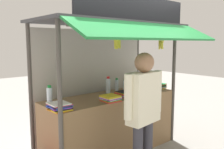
% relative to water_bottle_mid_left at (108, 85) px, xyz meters
% --- Properties ---
extents(stall_counter, '(2.30, 0.77, 0.96)m').
position_rel_water_bottle_mid_left_xyz_m(stall_counter, '(-0.08, -0.19, -0.62)').
color(stall_counter, olive).
rests_on(stall_counter, ground).
extents(stall_structure, '(2.50, 1.65, 2.49)m').
position_rel_water_bottle_mid_left_xyz_m(stall_structure, '(-0.08, -0.07, 0.43)').
color(stall_structure, '#4C4742').
rests_on(stall_structure, ground).
extents(water_bottle_mid_left, '(0.08, 0.08, 0.29)m').
position_rel_water_bottle_mid_left_xyz_m(water_bottle_mid_left, '(0.00, 0.00, 0.00)').
color(water_bottle_mid_left, silver).
rests_on(water_bottle_mid_left, stall_counter).
extents(water_bottle_front_right, '(0.08, 0.08, 0.28)m').
position_rel_water_bottle_mid_left_xyz_m(water_bottle_front_right, '(-1.13, -0.10, -0.00)').
color(water_bottle_front_right, silver).
rests_on(water_bottle_front_right, stall_counter).
extents(water_bottle_far_right, '(0.07, 0.07, 0.24)m').
position_rel_water_bottle_mid_left_xyz_m(water_bottle_far_right, '(0.23, 0.03, -0.02)').
color(water_bottle_far_right, silver).
rests_on(water_bottle_far_right, stall_counter).
extents(water_bottle_rear_center, '(0.08, 0.08, 0.30)m').
position_rel_water_bottle_mid_left_xyz_m(water_bottle_rear_center, '(0.98, -0.08, 0.00)').
color(water_bottle_rear_center, silver).
rests_on(water_bottle_rear_center, stall_counter).
extents(water_bottle_back_right, '(0.07, 0.07, 0.24)m').
position_rel_water_bottle_mid_left_xyz_m(water_bottle_back_right, '(0.27, -0.14, -0.02)').
color(water_bottle_back_right, silver).
rests_on(water_bottle_back_right, stall_counter).
extents(water_bottle_front_left, '(0.09, 0.09, 0.30)m').
position_rel_water_bottle_mid_left_xyz_m(water_bottle_front_left, '(0.72, -0.02, 0.01)').
color(water_bottle_front_left, silver).
rests_on(water_bottle_front_left, stall_counter).
extents(magazine_stack_left, '(0.27, 0.27, 0.09)m').
position_rel_water_bottle_mid_left_xyz_m(magazine_stack_left, '(-0.34, -0.47, -0.09)').
color(magazine_stack_left, red).
rests_on(magazine_stack_left, stall_counter).
extents(magazine_stack_right, '(0.27, 0.32, 0.08)m').
position_rel_water_bottle_mid_left_xyz_m(magazine_stack_right, '(0.05, -0.39, -0.09)').
color(magazine_stack_right, red).
rests_on(magazine_stack_right, stall_counter).
extents(magazine_stack_back_left, '(0.27, 0.31, 0.10)m').
position_rel_water_bottle_mid_left_xyz_m(magazine_stack_back_left, '(-1.15, -0.41, -0.09)').
color(magazine_stack_back_left, orange).
rests_on(magazine_stack_back_left, stall_counter).
extents(magazine_stack_center, '(0.23, 0.25, 0.09)m').
position_rel_water_bottle_mid_left_xyz_m(magazine_stack_center, '(1.02, -0.29, -0.09)').
color(magazine_stack_center, yellow).
rests_on(magazine_stack_center, stall_counter).
extents(banana_bunch_inner_left, '(0.10, 0.10, 0.30)m').
position_rel_water_bottle_mid_left_xyz_m(banana_bunch_inner_left, '(0.55, -0.68, 0.71)').
color(banana_bunch_inner_left, '#332D23').
extents(banana_bunch_leftmost, '(0.12, 0.12, 0.27)m').
position_rel_water_bottle_mid_left_xyz_m(banana_bunch_leftmost, '(-0.39, -0.68, 0.72)').
color(banana_bunch_leftmost, '#332D23').
extents(vendor_person, '(0.65, 0.26, 1.71)m').
position_rel_water_bottle_mid_left_xyz_m(vendor_person, '(-0.37, -1.15, -0.07)').
color(vendor_person, '#383842').
rests_on(vendor_person, ground).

